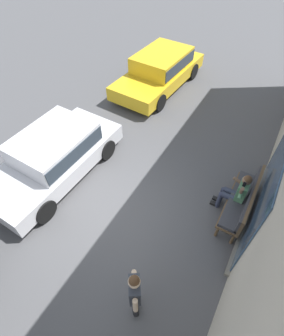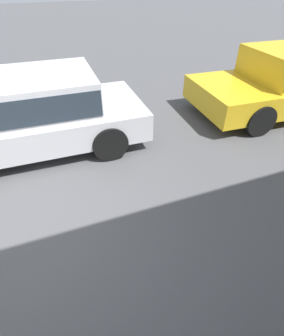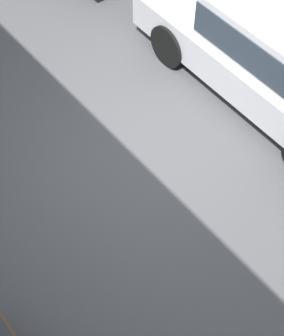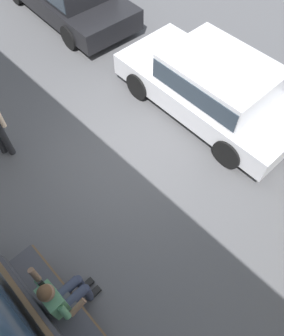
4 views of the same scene
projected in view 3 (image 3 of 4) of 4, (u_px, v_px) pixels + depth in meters
ground_plane at (148, 154)px, 6.61m from camera, size 60.00×60.00×0.00m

